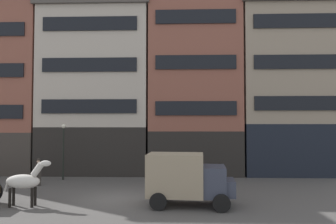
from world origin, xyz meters
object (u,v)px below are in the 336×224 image
Objects in this scene: draft_horse at (25,181)px; delivery_truck_near at (187,177)px; pedestrian_officer at (38,171)px; streetlamp_curbside at (63,143)px.

draft_horse is 8.16m from delivery_truck_near.
pedestrian_officer is 2.84m from streetlamp_curbside.
pedestrian_officer is at bearing -112.44° from streetlamp_curbside.
draft_horse is 5.34m from pedestrian_officer.
delivery_truck_near reaches higher than draft_horse.
pedestrian_officer is (-1.69, 5.06, -0.29)m from draft_horse.
draft_horse reaches higher than pedestrian_officer.
draft_horse is 7.35m from streetlamp_curbside.
delivery_truck_near is 11.32m from streetlamp_curbside.
draft_horse is at bearing -177.36° from delivery_truck_near.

